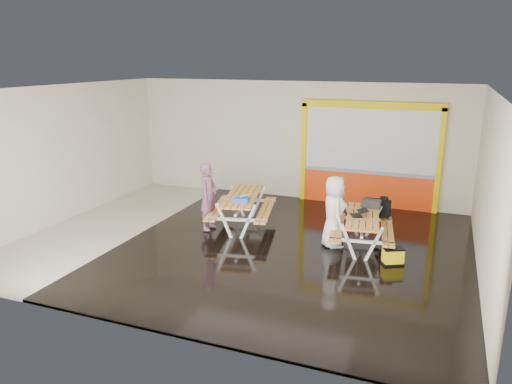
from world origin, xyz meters
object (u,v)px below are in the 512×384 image
at_px(picnic_table_right, 362,223).
at_px(person_left, 208,196).
at_px(blue_pouch, 241,200).
at_px(fluke_bag, 393,256).
at_px(picnic_table_left, 242,203).
at_px(backpack, 383,208).
at_px(laptop_left, 242,197).
at_px(toolbox, 371,204).
at_px(laptop_right, 358,214).
at_px(person_right, 334,212).
at_px(dark_case, 333,241).

distance_m(picnic_table_right, person_left, 3.71).
xyz_separation_m(blue_pouch, fluke_bag, (3.58, -0.48, -0.69)).
distance_m(picnic_table_left, picnic_table_right, 3.03).
relative_size(person_left, backpack, 3.18).
xyz_separation_m(laptop_left, toolbox, (2.95, 0.68, -0.02)).
relative_size(picnic_table_right, laptop_right, 4.77).
xyz_separation_m(person_right, fluke_bag, (1.38, -0.59, -0.61)).
height_order(laptop_left, toolbox, toolbox).
bearing_deg(laptop_left, person_right, -2.24).
bearing_deg(backpack, laptop_left, -162.24).
bearing_deg(laptop_right, picnic_table_right, 31.89).
bearing_deg(blue_pouch, picnic_table_left, 110.66).
relative_size(laptop_right, blue_pouch, 1.29).
bearing_deg(blue_pouch, person_right, 3.01).
xyz_separation_m(picnic_table_right, person_right, (-0.62, -0.12, 0.22)).
relative_size(laptop_left, dark_case, 0.94).
relative_size(picnic_table_left, laptop_left, 6.22).
distance_m(blue_pouch, fluke_bag, 3.67).
relative_size(blue_pouch, backpack, 0.68).
xyz_separation_m(toolbox, dark_case, (-0.71, -0.76, -0.76)).
xyz_separation_m(dark_case, fluke_bag, (1.39, -0.61, 0.09)).
bearing_deg(toolbox, dark_case, -133.17).
relative_size(person_left, fluke_bag, 3.33).
xyz_separation_m(laptop_right, blue_pouch, (-2.73, -0.18, 0.07)).
xyz_separation_m(picnic_table_right, backpack, (0.33, 0.99, 0.11)).
relative_size(person_right, toolbox, 3.85).
height_order(person_left, laptop_right, person_left).
xyz_separation_m(person_left, person_right, (3.07, 0.09, -0.07)).
height_order(laptop_right, dark_case, laptop_right).
distance_m(person_left, person_right, 3.08).
xyz_separation_m(picnic_table_right, person_left, (-3.69, -0.21, 0.29)).
bearing_deg(picnic_table_left, laptop_left, -65.95).
distance_m(picnic_table_right, dark_case, 0.79).
height_order(blue_pouch, toolbox, toolbox).
xyz_separation_m(blue_pouch, toolbox, (2.90, 0.89, -0.03)).
relative_size(person_right, laptop_left, 4.22).
distance_m(backpack, dark_case, 1.56).
bearing_deg(fluke_bag, laptop_right, 142.30).
relative_size(picnic_table_right, person_left, 1.31).
relative_size(blue_pouch, fluke_bag, 0.71).
distance_m(person_left, toolbox, 3.87).
height_order(person_right, blue_pouch, person_right).
relative_size(laptop_left, blue_pouch, 1.12).
relative_size(picnic_table_left, picnic_table_right, 1.13).
height_order(laptop_right, backpack, backpack).
xyz_separation_m(person_left, dark_case, (3.06, 0.10, -0.77)).
distance_m(laptop_right, backpack, 1.13).
xyz_separation_m(picnic_table_left, fluke_bag, (3.78, -1.01, -0.44)).
xyz_separation_m(backpack, dark_case, (-0.95, -1.10, -0.59)).
height_order(laptop_right, fluke_bag, laptop_right).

